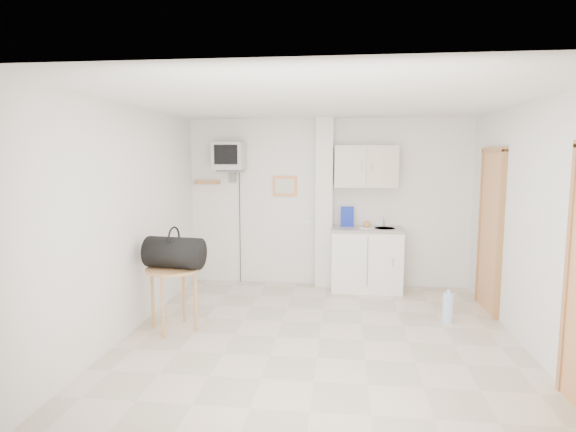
# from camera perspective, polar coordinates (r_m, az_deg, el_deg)

# --- Properties ---
(ground) EXTENTS (4.50, 4.50, 0.00)m
(ground) POSITION_cam_1_polar(r_m,az_deg,el_deg) (5.35, 3.77, -14.30)
(ground) COLOR beige
(ground) RESTS_ON ground
(room_envelope) EXTENTS (4.24, 4.54, 2.55)m
(room_envelope) POSITION_cam_1_polar(r_m,az_deg,el_deg) (5.08, 6.67, 2.40)
(room_envelope) COLOR white
(room_envelope) RESTS_ON ground
(kitchenette) EXTENTS (1.03, 0.58, 2.10)m
(kitchenette) POSITION_cam_1_polar(r_m,az_deg,el_deg) (7.08, 9.28, -2.28)
(kitchenette) COLOR white
(kitchenette) RESTS_ON ground
(crt_television) EXTENTS (0.44, 0.45, 2.15)m
(crt_television) POSITION_cam_1_polar(r_m,az_deg,el_deg) (7.19, -6.97, 6.96)
(crt_television) COLOR slate
(crt_television) RESTS_ON ground
(round_table) EXTENTS (0.60, 0.60, 0.71)m
(round_table) POSITION_cam_1_polar(r_m,az_deg,el_deg) (5.57, -13.45, -7.04)
(round_table) COLOR #AF8246
(round_table) RESTS_ON ground
(duffel_bag) EXTENTS (0.68, 0.43, 0.47)m
(duffel_bag) POSITION_cam_1_polar(r_m,az_deg,el_deg) (5.52, -13.32, -4.21)
(duffel_bag) COLOR black
(duffel_bag) RESTS_ON round_table
(water_bottle) EXTENTS (0.13, 0.13, 0.39)m
(water_bottle) POSITION_cam_1_polar(r_m,az_deg,el_deg) (6.07, 18.43, -10.25)
(water_bottle) COLOR #B5D1F7
(water_bottle) RESTS_ON ground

